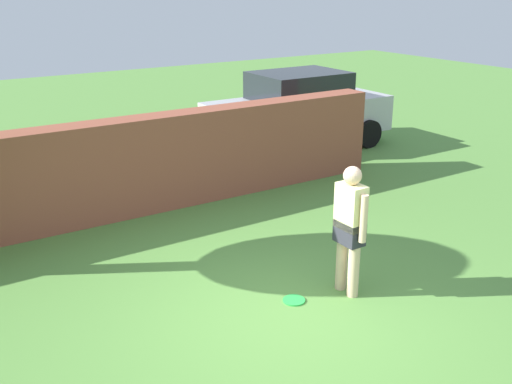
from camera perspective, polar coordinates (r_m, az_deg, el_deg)
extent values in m
plane|color=#568C3D|center=(7.01, 3.39, -11.87)|extent=(40.00, 40.00, 0.00)
cube|color=brown|center=(9.56, -18.69, 1.07)|extent=(12.02, 0.50, 1.58)
cylinder|color=beige|center=(7.35, 9.27, -6.75)|extent=(0.14, 0.14, 0.85)
cylinder|color=beige|center=(7.50, 8.15, -6.14)|extent=(0.14, 0.14, 0.85)
cube|color=#2D2D38|center=(7.27, 8.85, -3.79)|extent=(0.22, 0.36, 0.28)
cube|color=beige|center=(7.15, 8.99, -1.39)|extent=(0.22, 0.36, 0.55)
sphere|color=beige|center=(7.02, 9.15, 1.55)|extent=(0.22, 0.22, 0.22)
cylinder|color=beige|center=(7.02, 10.16, -2.51)|extent=(0.09, 0.09, 0.58)
cylinder|color=beige|center=(7.33, 7.80, -1.41)|extent=(0.09, 0.09, 0.58)
cube|color=#B7B7BC|center=(13.72, 4.02, 7.15)|extent=(4.21, 1.72, 0.80)
cube|color=#1E2328|center=(13.59, 4.09, 10.04)|extent=(2.01, 1.51, 0.60)
cylinder|color=black|center=(12.38, 1.20, 3.93)|extent=(0.64, 0.22, 0.64)
cylinder|color=black|center=(13.78, -2.73, 5.53)|extent=(0.64, 0.22, 0.64)
cylinder|color=black|center=(14.03, 10.57, 5.47)|extent=(0.64, 0.22, 0.64)
cylinder|color=black|center=(15.28, 6.25, 6.83)|extent=(0.64, 0.22, 0.64)
cylinder|color=green|center=(7.34, 3.62, -10.21)|extent=(0.27, 0.27, 0.02)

